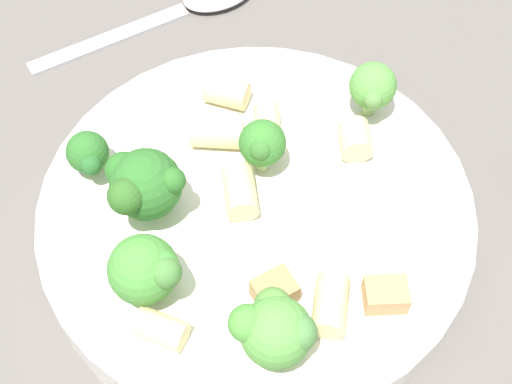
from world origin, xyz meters
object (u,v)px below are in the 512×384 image
object	(u,v)px
rigatoni_2	(241,187)
chicken_chunk_1	(386,295)
broccoli_floret_4	(373,87)
broccoli_floret_3	(88,153)
rigatoni_1	(266,126)
rigatoni_4	(330,305)
rigatoni_6	(161,329)
broccoli_floret_2	(275,329)
pasta_bowl	(256,215)
chicken_chunk_0	(275,291)
rigatoni_0	(227,92)
broccoli_floret_5	(147,270)
spoon	(191,4)
broccoli_floret_0	(261,144)
rigatoni_3	(217,134)
rigatoni_5	(355,139)
broccoli_floret_1	(143,184)

from	to	relation	value
rigatoni_2	chicken_chunk_1	world-z (taller)	rigatoni_2
broccoli_floret_4	broccoli_floret_3	bearing A→B (deg)	113.21
rigatoni_1	rigatoni_4	bearing A→B (deg)	-156.92
rigatoni_4	rigatoni_6	world-z (taller)	rigatoni_4
broccoli_floret_2	rigatoni_6	distance (m)	0.06
pasta_bowl	broccoli_floret_2	bearing A→B (deg)	-165.84
chicken_chunk_0	rigatoni_0	bearing A→B (deg)	19.74
broccoli_floret_5	rigatoni_4	size ratio (longest dim) A/B	1.30
broccoli_floret_5	spoon	distance (m)	0.24
broccoli_floret_0	rigatoni_6	size ratio (longest dim) A/B	1.41
broccoli_floret_3	chicken_chunk_0	bearing A→B (deg)	-119.87
pasta_bowl	broccoli_floret_0	xyz separation A→B (m)	(0.02, 0.00, 0.03)
rigatoni_0	chicken_chunk_1	distance (m)	0.15
rigatoni_1	rigatoni_3	bearing A→B (deg)	111.21
rigatoni_1	rigatoni_3	world-z (taller)	rigatoni_3
rigatoni_4	spoon	bearing A→B (deg)	26.19
broccoli_floret_3	chicken_chunk_1	bearing A→B (deg)	-109.34
rigatoni_2	rigatoni_4	xyz separation A→B (m)	(-0.06, -0.05, -0.00)
broccoli_floret_0	rigatoni_5	size ratio (longest dim) A/B	1.71
broccoli_floret_4	rigatoni_3	xyz separation A→B (m)	(-0.04, 0.08, -0.01)
rigatoni_2	broccoli_floret_4	bearing A→B (deg)	-43.02
broccoli_floret_3	rigatoni_4	size ratio (longest dim) A/B	0.94
broccoli_floret_3	rigatoni_2	bearing A→B (deg)	-93.85
rigatoni_6	broccoli_floret_2	bearing A→B (deg)	-88.22
rigatoni_3	rigatoni_6	bearing A→B (deg)	177.02
broccoli_floret_2	broccoli_floret_3	distance (m)	0.14
broccoli_floret_1	broccoli_floret_4	xyz separation A→B (m)	(0.09, -0.11, -0.00)
broccoli_floret_2	rigatoni_3	xyz separation A→B (m)	(0.12, 0.05, -0.01)
broccoli_floret_5	rigatoni_6	world-z (taller)	broccoli_floret_5
rigatoni_1	rigatoni_4	size ratio (longest dim) A/B	0.97
rigatoni_4	chicken_chunk_1	bearing A→B (deg)	-69.05
rigatoni_5	broccoli_floret_3	bearing A→B (deg)	103.84
broccoli_floret_0	pasta_bowl	bearing A→B (deg)	-178.66
rigatoni_3	rigatoni_6	distance (m)	0.12
broccoli_floret_1	chicken_chunk_1	distance (m)	0.13
broccoli_floret_5	pasta_bowl	bearing A→B (deg)	-36.59
broccoli_floret_1	rigatoni_3	xyz separation A→B (m)	(0.05, -0.03, -0.02)
chicken_chunk_1	spoon	distance (m)	0.27
broccoli_floret_0	rigatoni_3	xyz separation A→B (m)	(0.01, 0.03, -0.01)
broccoli_floret_1	broccoli_floret_4	world-z (taller)	broccoli_floret_1
broccoli_floret_1	rigatoni_2	bearing A→B (deg)	-70.20
rigatoni_3	broccoli_floret_2	bearing A→B (deg)	-157.95
broccoli_floret_2	rigatoni_3	size ratio (longest dim) A/B	1.40
broccoli_floret_2	rigatoni_2	size ratio (longest dim) A/B	1.44
rigatoni_2	chicken_chunk_0	world-z (taller)	rigatoni_2
broccoli_floret_4	chicken_chunk_0	world-z (taller)	broccoli_floret_4
broccoli_floret_1	rigatoni_3	bearing A→B (deg)	-29.06
broccoli_floret_2	rigatoni_0	world-z (taller)	broccoli_floret_2
broccoli_floret_4	rigatoni_4	distance (m)	0.13
rigatoni_1	rigatoni_5	xyz separation A→B (m)	(-0.00, -0.05, 0.00)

